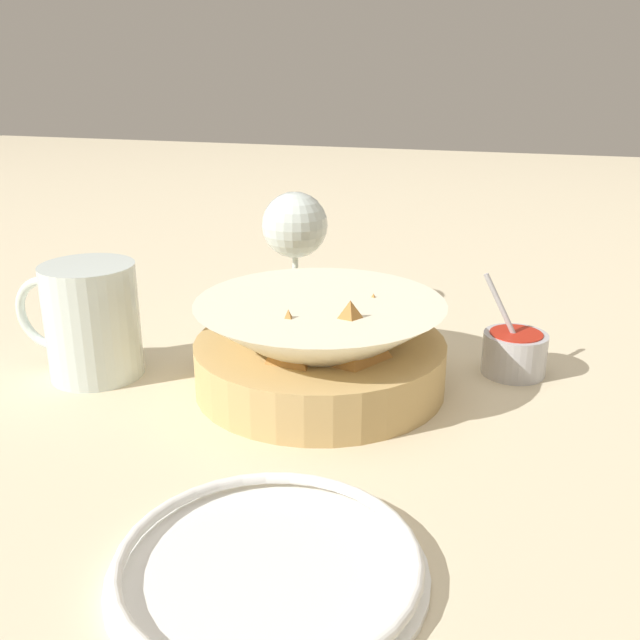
{
  "coord_description": "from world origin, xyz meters",
  "views": [
    {
      "loc": [
        -0.2,
        0.54,
        0.28
      ],
      "look_at": [
        -0.02,
        -0.04,
        0.07
      ],
      "focal_mm": 40.0,
      "sensor_mm": 36.0,
      "label": 1
    }
  ],
  "objects_px": {
    "food_basket": "(321,349)",
    "sauce_cup": "(514,351)",
    "beer_mug": "(92,324)",
    "wine_glass": "(295,230)",
    "side_plate": "(269,564)"
  },
  "relations": [
    {
      "from": "food_basket",
      "to": "sauce_cup",
      "type": "bearing_deg",
      "value": -152.9
    },
    {
      "from": "food_basket",
      "to": "beer_mug",
      "type": "bearing_deg",
      "value": 9.33
    },
    {
      "from": "food_basket",
      "to": "beer_mug",
      "type": "distance_m",
      "value": 0.22
    },
    {
      "from": "food_basket",
      "to": "wine_glass",
      "type": "bearing_deg",
      "value": -64.67
    },
    {
      "from": "beer_mug",
      "to": "side_plate",
      "type": "height_order",
      "value": "beer_mug"
    },
    {
      "from": "food_basket",
      "to": "beer_mug",
      "type": "height_order",
      "value": "beer_mug"
    },
    {
      "from": "food_basket",
      "to": "wine_glass",
      "type": "distance_m",
      "value": 0.23
    },
    {
      "from": "sauce_cup",
      "to": "beer_mug",
      "type": "distance_m",
      "value": 0.41
    },
    {
      "from": "sauce_cup",
      "to": "food_basket",
      "type": "bearing_deg",
      "value": 27.1
    },
    {
      "from": "food_basket",
      "to": "wine_glass",
      "type": "height_order",
      "value": "wine_glass"
    },
    {
      "from": "sauce_cup",
      "to": "side_plate",
      "type": "xyz_separation_m",
      "value": [
        0.12,
        0.34,
        -0.02
      ]
    },
    {
      "from": "food_basket",
      "to": "side_plate",
      "type": "bearing_deg",
      "value": 100.68
    },
    {
      "from": "sauce_cup",
      "to": "beer_mug",
      "type": "bearing_deg",
      "value": 17.57
    },
    {
      "from": "wine_glass",
      "to": "food_basket",
      "type": "bearing_deg",
      "value": 115.33
    },
    {
      "from": "sauce_cup",
      "to": "beer_mug",
      "type": "xyz_separation_m",
      "value": [
        0.39,
        0.12,
        0.03
      ]
    }
  ]
}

